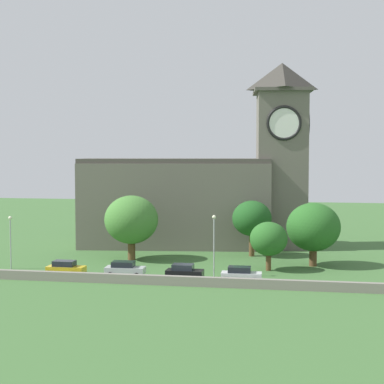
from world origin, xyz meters
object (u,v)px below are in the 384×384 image
object	(u,v)px
church	(205,189)
tree_riverside_east	(131,220)
streetlamp_west_end	(10,233)
streetlamp_west_mid	(214,236)
car_white	(241,274)
tree_churchyard	(252,219)
car_yellow	(66,268)
car_silver	(125,269)
tree_riverside_west	(313,227)
tree_by_tower	(269,239)
car_black	(184,272)

from	to	relation	value
church	tree_riverside_east	distance (m)	16.14
streetlamp_west_end	streetlamp_west_mid	xyz separation A→B (m)	(25.77, -0.55, 0.37)
car_white	tree_churchyard	bearing A→B (deg)	90.33
car_yellow	tree_riverside_east	bearing A→B (deg)	68.15
car_yellow	car_silver	distance (m)	7.04
church	tree_riverside_east	xyz separation A→B (m)	(-8.13, -13.49, -3.53)
streetlamp_west_end	car_yellow	bearing A→B (deg)	-18.96
tree_riverside_west	tree_by_tower	bearing A→B (deg)	-144.37
car_yellow	tree_riverside_east	world-z (taller)	tree_riverside_east
tree_riverside_east	streetlamp_west_end	bearing A→B (deg)	-145.68
car_white	tree_riverside_east	world-z (taller)	tree_riverside_east
tree_by_tower	car_black	bearing A→B (deg)	-142.27
tree_churchyard	streetlamp_west_end	bearing A→B (deg)	-153.21
tree_by_tower	tree_riverside_east	world-z (taller)	tree_riverside_east
streetlamp_west_mid	tree_riverside_west	bearing A→B (deg)	37.93
church	streetlamp_west_mid	world-z (taller)	church
car_yellow	streetlamp_west_end	bearing A→B (deg)	161.04
car_white	streetlamp_west_end	size ratio (longest dim) A/B	0.69
streetlamp_west_end	tree_riverside_west	bearing A→B (deg)	12.80
car_white	tree_churchyard	size ratio (longest dim) A/B	0.58
tree_riverside_east	car_yellow	bearing A→B (deg)	-111.85
car_white	tree_riverside_west	xyz separation A→B (m)	(8.22, 11.42, 4.13)
car_white	tree_by_tower	bearing A→B (deg)	69.99
tree_churchyard	church	bearing A→B (deg)	135.01
tree_churchyard	car_white	bearing A→B (deg)	-89.67
car_black	streetlamp_west_end	xyz separation A→B (m)	(-22.62, 2.61, 3.57)
tree_riverside_west	tree_churchyard	distance (m)	10.37
streetlamp_west_end	car_silver	bearing A→B (deg)	-7.47
streetlamp_west_end	tree_by_tower	size ratio (longest dim) A/B	1.10
car_white	tree_riverside_west	distance (m)	14.67
car_black	car_yellow	bearing A→B (deg)	-178.92
car_yellow	tree_by_tower	bearing A→B (deg)	17.56
streetlamp_west_mid	tree_riverside_east	world-z (taller)	tree_riverside_east
tree_riverside_west	car_yellow	bearing A→B (deg)	-158.58
car_white	tree_riverside_east	size ratio (longest dim) A/B	0.52
car_silver	streetlamp_west_end	xyz separation A→B (m)	(-15.37, 2.02, 3.57)
car_yellow	church	bearing A→B (deg)	63.05
tree_riverside_west	church	bearing A→B (deg)	139.10
church	streetlamp_west_mid	xyz separation A→B (m)	(4.50, -23.01, -4.15)
car_black	streetlamp_west_end	size ratio (longest dim) A/B	0.64
church	car_silver	world-z (taller)	church
tree_riverside_east	streetlamp_west_mid	bearing A→B (deg)	-37.00
tree_churchyard	tree_riverside_east	world-z (taller)	tree_riverside_east
church	streetlamp_west_end	xyz separation A→B (m)	(-21.27, -22.46, -4.52)
streetlamp_west_end	car_black	bearing A→B (deg)	-6.58
tree_by_tower	streetlamp_west_mid	bearing A→B (deg)	-140.12
car_silver	tree_riverside_east	xyz separation A→B (m)	(-2.23, 10.98, 4.56)
car_silver	streetlamp_west_end	distance (m)	15.91
streetlamp_west_mid	tree_riverside_west	size ratio (longest dim) A/B	0.89
car_yellow	tree_churchyard	bearing A→B (deg)	40.33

